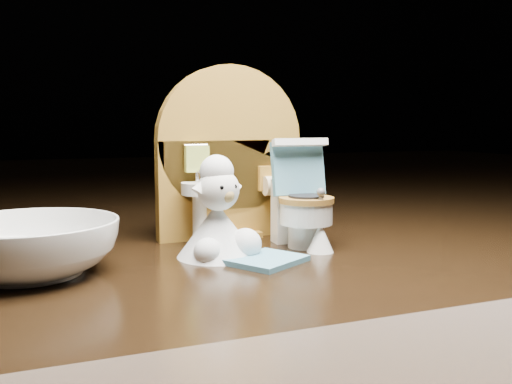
% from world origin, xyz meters
% --- Properties ---
extents(backdrop_panel, '(0.13, 0.05, 0.15)m').
position_xyz_m(backdrop_panel, '(-0.00, 0.06, 0.07)').
color(backdrop_panel, '#A07025').
rests_on(backdrop_panel, ground).
extents(toy_toilet, '(0.05, 0.06, 0.09)m').
position_xyz_m(toy_toilet, '(0.04, 0.01, 0.03)').
color(toy_toilet, white).
rests_on(toy_toilet, ground).
extents(bath_mat, '(0.07, 0.06, 0.00)m').
position_xyz_m(bath_mat, '(-0.01, -0.04, 0.00)').
color(bath_mat, teal).
rests_on(bath_mat, ground).
extents(toilet_brush, '(0.02, 0.02, 0.05)m').
position_xyz_m(toilet_brush, '(0.05, -0.02, 0.01)').
color(toilet_brush, white).
rests_on(toilet_brush, ground).
extents(plush_lamb, '(0.06, 0.06, 0.08)m').
position_xyz_m(plush_lamb, '(-0.03, -0.01, 0.03)').
color(plush_lamb, white).
rests_on(plush_lamb, ground).
extents(ceramic_bowl, '(0.15, 0.15, 0.04)m').
position_xyz_m(ceramic_bowl, '(-0.17, -0.01, 0.02)').
color(ceramic_bowl, white).
rests_on(ceramic_bowl, ground).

